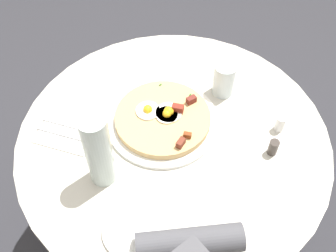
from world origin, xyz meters
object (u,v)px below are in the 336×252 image
breakfast_pizza (163,118)px  pepper_shaker (273,147)px  pizza_plate (163,122)px  bread_plate (133,230)px  water_glass (224,79)px  water_bottle (98,151)px  knife (71,126)px  fork (65,135)px  salt_shaker (280,123)px  dining_table (173,168)px

breakfast_pizza → pepper_shaker: 0.33m
pizza_plate → bread_plate: pizza_plate is taller
water_glass → water_bottle: 0.48m
knife → water_bottle: water_bottle is taller
knife → pepper_shaker: pepper_shaker is taller
water_bottle → pepper_shaker: size_ratio=4.92×
bread_plate → fork: bread_plate is taller
pizza_plate → knife: bearing=-125.3°
bread_plate → salt_shaker: size_ratio=2.98×
bread_plate → dining_table: bearing=121.8°
bread_plate → water_bottle: 0.22m
water_bottle → salt_shaker: (0.19, 0.50, -0.10)m
dining_table → pizza_plate: 0.18m
dining_table → knife: (-0.22, -0.22, 0.17)m
knife → salt_shaker: size_ratio=3.46×
water_bottle → water_glass: bearing=93.3°
breakfast_pizza → pepper_shaker: (0.28, 0.18, 0.00)m
pizza_plate → salt_shaker: 0.35m
pizza_plate → fork: bearing=-118.7°
bread_plate → pepper_shaker: bearing=83.2°
pizza_plate → breakfast_pizza: bearing=78.6°
water_glass → knife: bearing=-111.4°
water_glass → pepper_shaker: bearing=-11.0°
bread_plate → pepper_shaker: pepper_shaker is taller
knife → water_bottle: 0.24m
water_bottle → salt_shaker: water_bottle is taller
pizza_plate → knife: pizza_plate is taller
pizza_plate → bread_plate: 0.36m
breakfast_pizza → water_glass: water_glass is taller
pizza_plate → pepper_shaker: (0.28, 0.18, 0.02)m
bread_plate → water_glass: 0.55m
pizza_plate → breakfast_pizza: 0.02m
dining_table → bread_plate: bearing=-58.2°
breakfast_pizza → water_glass: bearing=85.4°
bread_plate → water_glass: bearing=112.5°
pizza_plate → pepper_shaker: pepper_shaker is taller
fork → water_bottle: water_bottle is taller
dining_table → knife: knife is taller
water_bottle → knife: bearing=175.8°
bread_plate → knife: size_ratio=0.86×
knife → salt_shaker: 0.63m
breakfast_pizza → knife: breakfast_pizza is taller
bread_plate → water_bottle: water_bottle is taller
water_glass → salt_shaker: water_glass is taller
fork → bread_plate: bearing=-36.5°
knife → water_glass: 0.49m
dining_table → fork: (-0.20, -0.25, 0.17)m
fork → water_bottle: 0.22m
pizza_plate → knife: size_ratio=1.88×
pizza_plate → water_bottle: 0.27m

